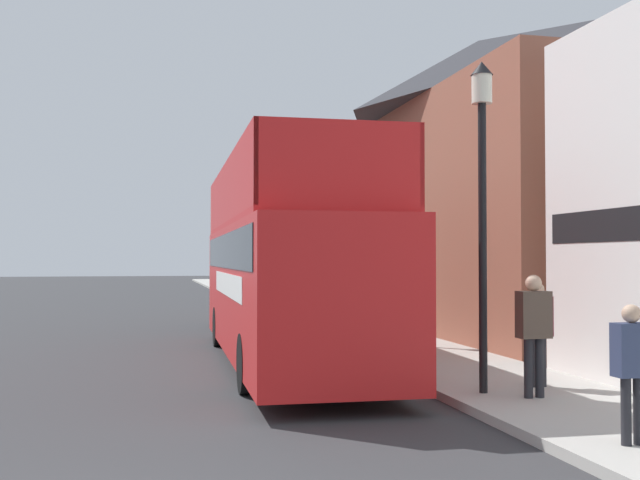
# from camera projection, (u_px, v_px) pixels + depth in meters

# --- Properties ---
(ground_plane) EXTENTS (144.00, 144.00, 0.00)m
(ground_plane) POSITION_uv_depth(u_px,v_px,m) (119.00, 324.00, 25.72)
(ground_plane) COLOR #333335
(sidewalk) EXTENTS (2.99, 108.00, 0.14)m
(sidewalk) POSITION_uv_depth(u_px,v_px,m) (336.00, 325.00, 24.37)
(sidewalk) COLOR #ADAAA3
(sidewalk) RESTS_ON ground_plane
(brick_terrace_rear) EXTENTS (6.00, 16.78, 9.36)m
(brick_terrace_rear) POSITION_uv_depth(u_px,v_px,m) (479.00, 184.00, 24.26)
(brick_terrace_rear) COLOR #935642
(brick_terrace_rear) RESTS_ON ground_plane
(tour_bus) EXTENTS (2.83, 11.51, 4.26)m
(tour_bus) POSITION_uv_depth(u_px,v_px,m) (284.00, 275.00, 16.05)
(tour_bus) COLOR red
(tour_bus) RESTS_ON ground_plane
(parked_car_ahead_of_bus) EXTENTS (1.94, 4.65, 1.61)m
(parked_car_ahead_of_bus) POSITION_uv_depth(u_px,v_px,m) (254.00, 304.00, 24.30)
(parked_car_ahead_of_bus) COLOR black
(parked_car_ahead_of_bus) RESTS_ON ground_plane
(pedestrian_nearest) EXTENTS (0.42, 0.23, 1.59)m
(pedestrian_nearest) POSITION_uv_depth(u_px,v_px,m) (632.00, 360.00, 8.45)
(pedestrian_nearest) COLOR #232328
(pedestrian_nearest) RESTS_ON sidewalk
(pedestrian_second) EXTENTS (0.49, 0.27, 1.86)m
(pedestrian_second) POSITION_uv_depth(u_px,v_px,m) (534.00, 324.00, 11.32)
(pedestrian_second) COLOR #232328
(pedestrian_second) RESTS_ON sidewalk
(pedestrian_third) EXTENTS (0.45, 0.25, 1.71)m
(pedestrian_third) POSITION_uv_depth(u_px,v_px,m) (538.00, 324.00, 12.29)
(pedestrian_third) COLOR #232328
(pedestrian_third) RESTS_ON sidewalk
(lamp_post_nearest) EXTENTS (0.35, 0.35, 5.23)m
(lamp_post_nearest) POSITION_uv_depth(u_px,v_px,m) (482.00, 166.00, 11.80)
(lamp_post_nearest) COLOR black
(lamp_post_nearest) RESTS_ON sidewalk
(lamp_post_second) EXTENTS (0.35, 0.35, 4.62)m
(lamp_post_second) POSITION_uv_depth(u_px,v_px,m) (348.00, 216.00, 18.99)
(lamp_post_second) COLOR black
(lamp_post_second) RESTS_ON sidewalk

